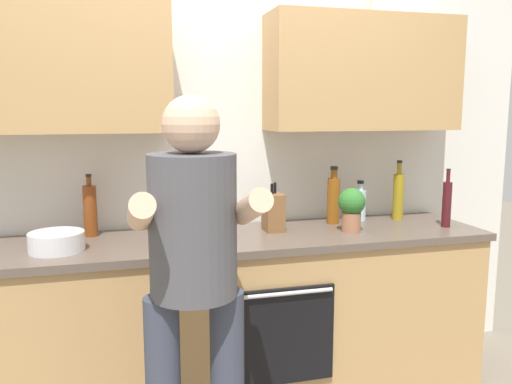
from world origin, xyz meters
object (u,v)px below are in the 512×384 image
(bottle_oil, at_px, (398,195))
(cup_tea, at_px, (187,226))
(mixing_bowl, at_px, (57,242))
(bottle_juice, at_px, (159,220))
(potted_herb, at_px, (352,207))
(bottle_water, at_px, (360,204))
(bottle_wine, at_px, (447,203))
(person_standing, at_px, (194,268))
(grocery_bag_produce, at_px, (212,224))
(bottle_vinegar, at_px, (90,210))
(knife_block, at_px, (273,212))
(bottle_syrup, at_px, (333,199))

(bottle_oil, relative_size, cup_tea, 4.25)
(bottle_oil, relative_size, mixing_bowl, 1.40)
(bottle_juice, distance_m, potted_herb, 1.05)
(bottle_water, relative_size, bottle_wine, 0.73)
(person_standing, bearing_deg, bottle_water, 37.81)
(mixing_bowl, bearing_deg, potted_herb, 0.09)
(bottle_juice, xyz_separation_m, grocery_bag_produce, (0.27, 0.04, -0.04))
(bottle_vinegar, distance_m, bottle_wine, 1.99)
(bottle_vinegar, height_order, bottle_wine, bottle_wine)
(bottle_juice, bearing_deg, bottle_oil, 10.36)
(bottle_oil, xyz_separation_m, mixing_bowl, (-1.95, -0.23, -0.10))
(bottle_wine, bearing_deg, grocery_bag_produce, 178.65)
(knife_block, relative_size, potted_herb, 1.10)
(bottle_vinegar, bearing_deg, bottle_syrup, -1.90)
(cup_tea, bearing_deg, person_standing, -96.17)
(bottle_wine, distance_m, grocery_bag_produce, 1.36)
(bottle_oil, height_order, knife_block, bottle_oil)
(bottle_syrup, bearing_deg, grocery_bag_produce, -163.76)
(person_standing, height_order, bottle_water, person_standing)
(bottle_wine, distance_m, potted_herb, 0.58)
(cup_tea, relative_size, grocery_bag_produce, 0.44)
(knife_block, bearing_deg, bottle_water, 12.08)
(bottle_oil, height_order, grocery_bag_produce, bottle_oil)
(bottle_juice, distance_m, bottle_syrup, 1.07)
(bottle_syrup, height_order, cup_tea, bottle_syrup)
(bottle_vinegar, relative_size, bottle_oil, 0.91)
(bottle_water, relative_size, grocery_bag_produce, 1.25)
(mixing_bowl, bearing_deg, cup_tea, 17.31)
(person_standing, distance_m, bottle_water, 1.46)
(bottle_oil, bearing_deg, bottle_water, 172.48)
(bottle_vinegar, bearing_deg, bottle_juice, -42.92)
(bottle_syrup, distance_m, knife_block, 0.41)
(bottle_water, height_order, knife_block, knife_block)
(cup_tea, relative_size, knife_block, 0.32)
(bottle_syrup, bearing_deg, mixing_bowl, -171.49)
(bottle_water, xyz_separation_m, bottle_vinegar, (-1.56, 0.01, 0.04))
(person_standing, distance_m, cup_tea, 0.83)
(bottle_syrup, relative_size, mixing_bowl, 1.31)
(knife_block, distance_m, grocery_bag_produce, 0.39)
(bottle_syrup, xyz_separation_m, grocery_bag_produce, (-0.77, -0.22, -0.06))
(bottle_syrup, relative_size, knife_block, 1.27)
(bottle_water, bearing_deg, cup_tea, -176.65)
(mixing_bowl, bearing_deg, bottle_oil, 6.81)
(bottle_oil, distance_m, mixing_bowl, 1.97)
(cup_tea, xyz_separation_m, grocery_bag_produce, (0.10, -0.20, 0.05))
(bottle_juice, distance_m, bottle_wine, 1.63)
(cup_tea, bearing_deg, bottle_oil, 1.34)
(knife_block, bearing_deg, potted_herb, -18.48)
(bottle_oil, xyz_separation_m, grocery_bag_produce, (-1.20, -0.23, -0.06))
(person_standing, height_order, bottle_wine, person_standing)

